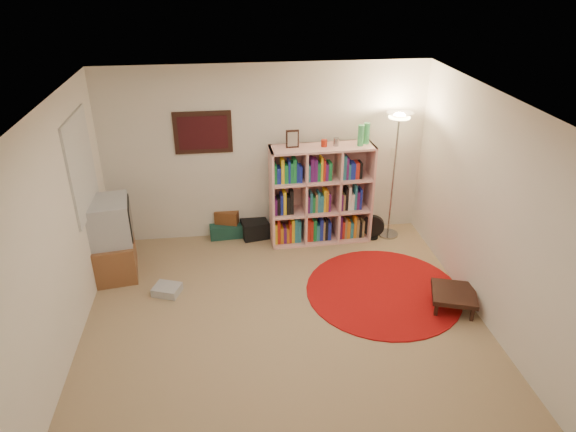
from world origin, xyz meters
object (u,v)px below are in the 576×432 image
(floor_lamp, at_px, (398,135))
(floor_fan, at_px, (373,227))
(bookshelf, at_px, (319,196))
(tv_stand, at_px, (113,239))
(side_table, at_px, (454,294))
(suitcase, at_px, (230,228))

(floor_lamp, xyz_separation_m, floor_fan, (-0.26, -0.07, -1.36))
(floor_lamp, distance_m, floor_fan, 1.39)
(bookshelf, xyz_separation_m, floor_fan, (0.79, -0.08, -0.51))
(bookshelf, distance_m, tv_stand, 2.83)
(bookshelf, relative_size, side_table, 2.70)
(tv_stand, bearing_deg, side_table, -26.03)
(tv_stand, xyz_separation_m, suitcase, (1.49, 0.89, -0.40))
(floor_lamp, height_order, side_table, floor_lamp)
(suitcase, bearing_deg, floor_fan, -15.46)
(side_table, bearing_deg, tv_stand, 162.56)
(bookshelf, relative_size, tv_stand, 1.64)
(floor_lamp, bearing_deg, bookshelf, 179.43)
(bookshelf, distance_m, floor_lamp, 1.36)
(tv_stand, height_order, suitcase, tv_stand)
(bookshelf, xyz_separation_m, floor_lamp, (1.05, -0.01, 0.86))
(floor_fan, distance_m, suitcase, 2.11)
(bookshelf, height_order, suitcase, bookshelf)
(floor_lamp, xyz_separation_m, suitcase, (-2.33, 0.34, -1.45))
(floor_lamp, relative_size, suitcase, 2.90)
(bookshelf, xyz_separation_m, side_table, (1.28, -1.83, -0.50))
(suitcase, bearing_deg, tv_stand, -153.46)
(floor_fan, bearing_deg, side_table, -56.15)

